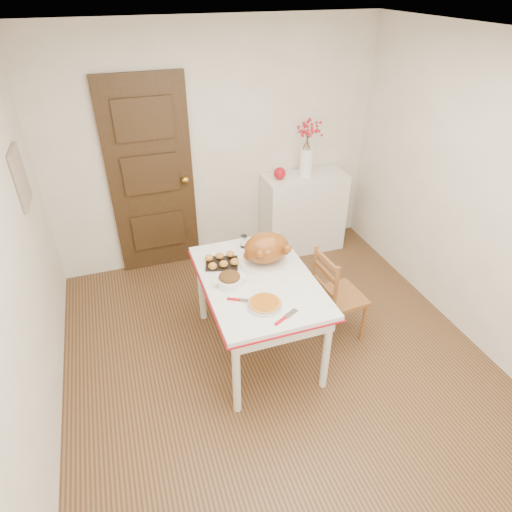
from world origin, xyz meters
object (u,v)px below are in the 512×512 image
object	(u,v)px
turkey_platter	(267,249)
pumpkin_pie	(265,303)
sideboard	(303,213)
chair_oak	(339,295)
kitchen_table	(258,315)

from	to	relation	value
turkey_platter	pumpkin_pie	world-z (taller)	turkey_platter
sideboard	chair_oak	bearing A→B (deg)	-102.18
kitchen_table	pumpkin_pie	size ratio (longest dim) A/B	5.15
sideboard	turkey_platter	size ratio (longest dim) A/B	2.10
kitchen_table	turkey_platter	distance (m)	0.57
kitchen_table	chair_oak	bearing A→B (deg)	-3.83
sideboard	chair_oak	xyz separation A→B (m)	(-0.32, -1.50, -0.01)
sideboard	pumpkin_pie	world-z (taller)	sideboard
sideboard	kitchen_table	size ratio (longest dim) A/B	0.72
kitchen_table	chair_oak	world-z (taller)	chair_oak
kitchen_table	turkey_platter	xyz separation A→B (m)	(0.13, 0.18, 0.52)
sideboard	kitchen_table	bearing A→B (deg)	-126.16
kitchen_table	turkey_platter	world-z (taller)	turkey_platter
chair_oak	pumpkin_pie	size ratio (longest dim) A/B	3.60
kitchen_table	chair_oak	xyz separation A→B (m)	(0.74, -0.05, 0.06)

